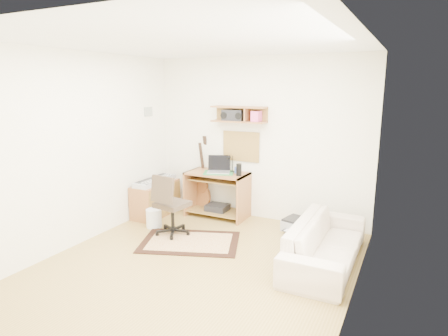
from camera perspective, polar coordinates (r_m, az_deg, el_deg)
The scene contains 22 objects.
floor at distance 4.84m, azimuth -4.09°, elevation -14.27°, with size 3.60×4.00×0.01m, color #A98A46.
ceiling at distance 4.36m, azimuth -4.63°, elevation 18.12°, with size 3.60×4.00×0.01m, color white.
back_wall at distance 6.20m, azimuth 5.20°, elevation 4.24°, with size 3.60×0.01×2.60m, color white.
left_wall at distance 5.55m, azimuth -20.57°, elevation 2.59°, with size 0.01×4.00×2.60m, color white.
right_wall at distance 3.84m, azimuth 19.48°, elevation -1.32°, with size 0.01×4.00×2.60m, color white.
wall_shelf at distance 6.16m, azimuth 2.20°, elevation 7.97°, with size 0.90×0.25×0.26m, color #9D6437.
cork_board at distance 6.31m, azimuth 2.55°, elevation 3.23°, with size 0.64×0.03×0.49m, color tan.
wall_photo at distance 6.60m, azimuth -11.16°, elevation 8.21°, with size 0.02×0.20×0.15m, color #4C8CBF.
desk at distance 6.39m, azimuth -0.99°, elevation -3.95°, with size 1.00×0.55×0.75m, color #9D6437, non-canonical shape.
laptop at distance 6.24m, azimuth -0.81°, elevation 0.50°, with size 0.36×0.36×0.28m, color silver, non-canonical shape.
speaker at distance 6.06m, azimuth 2.22°, elevation -0.26°, with size 0.09×0.09×0.19m, color black.
desk_lamp at distance 6.30m, azimuth 1.28°, elevation 0.64°, with size 0.09×0.09×0.28m, color black, non-canonical shape.
pencil_cup at distance 6.25m, azimuth 1.89°, elevation -0.31°, with size 0.07×0.07×0.10m, color #364FA3.
boombox at distance 6.20m, azimuth 1.36°, elevation 7.81°, with size 0.35×0.16×0.18m, color black.
rug at distance 5.49m, azimuth -5.08°, elevation -10.86°, with size 1.34×0.89×0.02m, color beige.
task_chair at distance 5.64m, azimuth -7.68°, elevation -5.35°, with size 0.47×0.47×0.93m, color #392E22, non-canonical shape.
cabinet at distance 6.60m, azimuth -10.10°, elevation -4.53°, with size 0.40×0.90×0.55m, color #9D6437.
music_keyboard at distance 6.52m, azimuth -10.21°, elevation -1.89°, with size 0.27×0.87×0.08m, color #B2B5BA.
guitar at distance 6.62m, azimuth -3.39°, elevation -0.91°, with size 0.35×0.22×1.31m, color brown, non-canonical shape.
waste_basket at distance 6.08m, azimuth -10.36°, elevation -7.33°, with size 0.24×0.24×0.28m, color white.
printer at distance 5.94m, azimuth 11.20°, elevation -8.40°, with size 0.47×0.36×0.18m, color #A5A8AA.
sofa at distance 4.91m, azimuth 14.90°, elevation -9.66°, with size 1.83×0.53×0.71m, color beige.
Camera 1 is at (2.23, -3.72, 2.15)m, focal length 30.81 mm.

